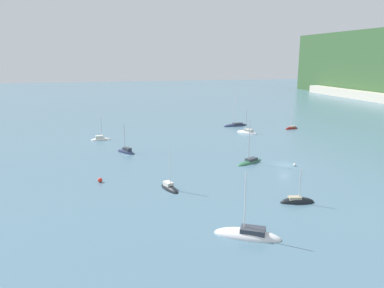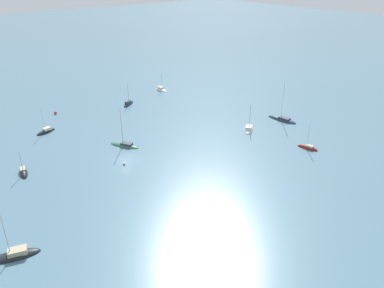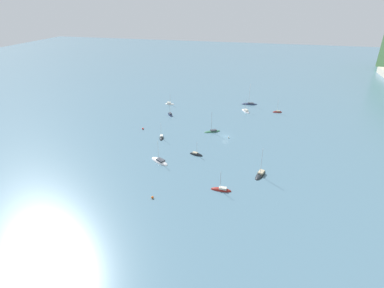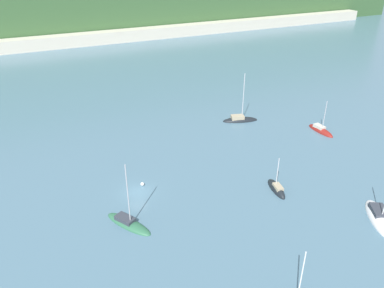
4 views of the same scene
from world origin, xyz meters
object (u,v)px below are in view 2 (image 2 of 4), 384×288
sailboat_3 (24,173)px  sailboat_9 (249,130)px  sailboat_2 (125,146)px  mooring_buoy_0 (55,113)px  mooring_buoy_2 (124,163)px  sailboat_0 (308,148)px  sailboat_8 (129,104)px  sailboat_4 (161,90)px  sailboat_1 (282,120)px  sailboat_6 (46,132)px  sailboat_10 (15,256)px

sailboat_3 → sailboat_9: sailboat_9 is taller
sailboat_2 → mooring_buoy_0: (5.10, -31.69, 0.30)m
sailboat_2 → mooring_buoy_2: 9.39m
sailboat_9 → sailboat_2: bearing=122.7°
sailboat_0 → sailboat_8: bearing=3.5°
sailboat_9 → sailboat_4: bearing=52.6°
sailboat_8 → sailboat_1: bearing=-88.6°
sailboat_0 → sailboat_3: 64.49m
sailboat_0 → sailboat_4: bearing=-13.3°
sailboat_4 → mooring_buoy_2: (36.84, 38.79, 0.14)m
sailboat_0 → sailboat_8: sailboat_0 is taller
sailboat_3 → sailboat_4: 62.30m
sailboat_9 → mooring_buoy_0: size_ratio=9.49×
sailboat_1 → mooring_buoy_0: (48.09, -45.18, 0.32)m
sailboat_6 → sailboat_10: sailboat_10 is taller
sailboat_8 → sailboat_10: size_ratio=0.68×
mooring_buoy_0 → sailboat_2: bearing=99.1°
sailboat_3 → mooring_buoy_2: sailboat_3 is taller
sailboat_4 → mooring_buoy_2: bearing=-46.6°
sailboat_3 → sailboat_4: (-55.30, -28.69, 0.08)m
sailboat_4 → mooring_buoy_0: sailboat_4 is taller
sailboat_4 → sailboat_9: bearing=-5.1°
mooring_buoy_0 → sailboat_8: bearing=162.6°
sailboat_10 → sailboat_1: bearing=-155.3°
mooring_buoy_2 → sailboat_9: bearing=173.2°
sailboat_4 → sailboat_8: 17.22m
sailboat_0 → sailboat_3: bearing=46.8°
sailboat_0 → sailboat_10: size_ratio=0.68×
sailboat_4 → mooring_buoy_2: sailboat_4 is taller
sailboat_10 → mooring_buoy_0: sailboat_10 is taller
mooring_buoy_0 → mooring_buoy_2: size_ratio=1.43×
sailboat_0 → mooring_buoy_0: 71.73m
sailboat_0 → sailboat_6: size_ratio=0.97×
sailboat_0 → mooring_buoy_2: sailboat_0 is taller
sailboat_1 → sailboat_9: sailboat_1 is taller
sailboat_9 → mooring_buoy_2: 35.57m
sailboat_0 → sailboat_9: 16.76m
sailboat_1 → mooring_buoy_2: 48.07m
sailboat_1 → sailboat_6: size_ratio=1.55×
sailboat_0 → mooring_buoy_2: (38.16, -20.76, 0.20)m
sailboat_6 → sailboat_10: size_ratio=0.70×
mooring_buoy_2 → mooring_buoy_0: bearing=-89.5°
sailboat_2 → sailboat_9: size_ratio=1.29×
sailboat_4 → sailboat_10: (64.20, 53.60, -0.01)m
sailboat_2 → sailboat_4: 44.40m
sailboat_3 → sailboat_9: (-53.78, 14.34, 0.06)m
sailboat_1 → sailboat_3: sailboat_1 is taller
sailboat_0 → sailboat_8: size_ratio=1.00×
sailboat_6 → mooring_buoy_0: size_ratio=9.65×
sailboat_1 → sailboat_6: (54.99, -33.67, 0.03)m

